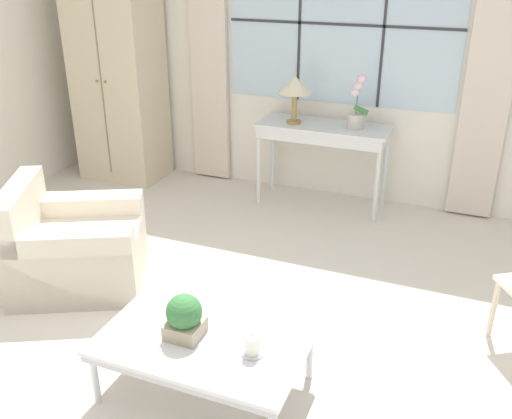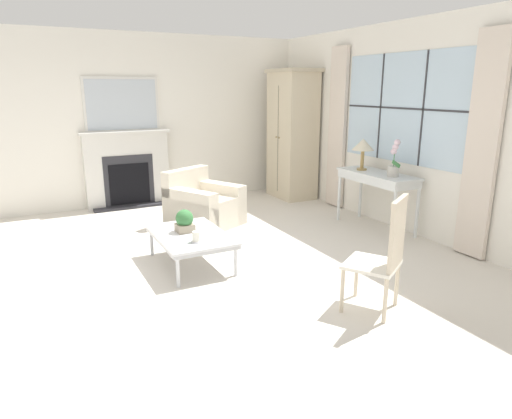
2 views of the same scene
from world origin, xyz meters
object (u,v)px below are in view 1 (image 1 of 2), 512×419
pillar_candle (252,346)px  armchair_upholstered (75,249)px  potted_orchid (357,109)px  console_table (323,134)px  coffee_table (205,342)px  armoire (118,72)px  table_lamp (295,86)px  potted_plant_small (184,317)px

pillar_candle → armchair_upholstered: bearing=157.1°
potted_orchid → console_table: bearing=178.8°
pillar_candle → coffee_table: bearing=172.4°
pillar_candle → armoire: bearing=133.6°
console_table → table_lamp: (-0.28, -0.06, 0.44)m
potted_orchid → potted_plant_small: potted_orchid is taller
potted_plant_small → coffee_table: bearing=17.1°
potted_plant_small → pillar_candle: 0.41m
potted_plant_small → pillar_candle: size_ratio=2.01×
potted_orchid → coffee_table: (-0.16, -2.77, -0.65)m
armoire → coffee_table: size_ratio=2.00×
console_table → coffee_table: console_table is taller
console_table → coffee_table: size_ratio=1.09×
table_lamp → armchair_upholstered: table_lamp is taller
armoire → coffee_table: (2.34, -2.73, -0.80)m
armoire → armchair_upholstered: armoire is taller
console_table → table_lamp: bearing=-168.8°
console_table → potted_plant_small: size_ratio=4.80×
table_lamp → coffee_table: size_ratio=0.40×
potted_orchid → table_lamp: bearing=-175.1°
armchair_upholstered → coffee_table: size_ratio=1.05×
console_table → armchair_upholstered: console_table is taller
potted_orchid → coffee_table: potted_orchid is taller
armoire → potted_orchid: 2.51m
potted_plant_small → console_table: bearing=90.6°
table_lamp → coffee_table: (0.41, -2.72, -0.82)m
armoire → console_table: size_ratio=1.83×
console_table → potted_orchid: bearing=-1.2°
console_table → potted_plant_small: bearing=-89.4°
potted_orchid → potted_plant_small: bearing=-95.4°
armoire → table_lamp: (1.93, -0.02, 0.02)m
console_table → armchair_upholstered: bearing=-121.5°
armoire → armchair_upholstered: 2.41m
potted_plant_small → pillar_candle: bearing=-1.3°
console_table → potted_orchid: 0.40m
potted_orchid → armoire: bearing=-179.3°
armoire → console_table: 2.25m
console_table → potted_plant_small: (0.03, -2.80, -0.22)m
potted_plant_small → armchair_upholstered: bearing=151.5°
console_table → potted_orchid: size_ratio=2.49×
armoire → pillar_candle: armoire is taller
potted_orchid → armchair_upholstered: size_ratio=0.42×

